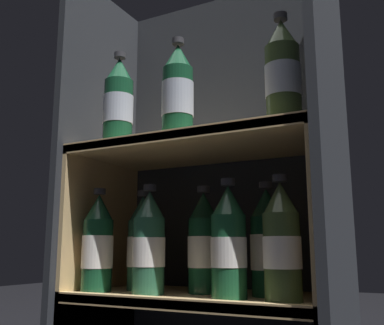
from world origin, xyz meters
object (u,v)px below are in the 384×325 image
object	(u,v)px
bottle_upper_front_1	(178,93)
bottle_upper_front_0	(118,104)
bottle_lower_front_0	(98,245)
bottle_lower_back_2	(268,245)
bottle_lower_front_1	(149,244)
bottle_lower_back_1	(204,245)
bottle_lower_front_3	(282,244)
bottle_upper_front_2	(283,74)
bottle_lower_back_0	(142,245)
bottle_lower_front_2	(229,244)

from	to	relation	value
bottle_upper_front_1	bottle_upper_front_0	bearing A→B (deg)	180.00
bottle_lower_front_0	bottle_lower_back_2	xyz separation A→B (m)	(0.40, 0.08, 0.00)
bottle_lower_front_1	bottle_lower_back_1	world-z (taller)	same
bottle_upper_front_0	bottle_lower_back_1	xyz separation A→B (m)	(0.20, 0.08, -0.35)
bottle_upper_front_1	bottle_lower_front_3	xyz separation A→B (m)	(0.23, 0.00, -0.34)
bottle_upper_front_0	bottle_upper_front_2	distance (m)	0.42
bottle_lower_back_0	bottle_lower_back_1	world-z (taller)	same
bottle_upper_front_0	bottle_lower_front_0	xyz separation A→B (m)	(-0.05, 0.00, -0.35)
bottle_lower_back_2	bottle_lower_front_0	bearing A→B (deg)	-168.27
bottle_lower_front_0	bottle_lower_front_2	size ratio (longest dim) A/B	1.00
bottle_lower_back_0	bottle_upper_front_1	bearing A→B (deg)	-29.59
bottle_upper_front_2	bottle_lower_front_2	bearing A→B (deg)	180.00
bottle_upper_front_0	bottle_upper_front_2	bearing A→B (deg)	0.00
bottle_upper_front_0	bottle_lower_front_3	distance (m)	0.53
bottle_upper_front_2	bottle_lower_back_1	world-z (taller)	bottle_upper_front_2
bottle_lower_front_2	bottle_lower_back_2	xyz separation A→B (m)	(0.06, 0.08, -0.00)
bottle_lower_front_3	bottle_lower_back_1	xyz separation A→B (m)	(-0.21, 0.08, -0.00)
bottle_upper_front_1	bottle_upper_front_2	bearing A→B (deg)	0.00
bottle_upper_front_0	bottle_lower_front_0	world-z (taller)	bottle_upper_front_0
bottle_lower_front_2	bottle_lower_front_0	bearing A→B (deg)	180.00
bottle_upper_front_0	bottle_lower_back_0	distance (m)	0.36
bottle_lower_back_1	bottle_lower_back_2	world-z (taller)	same
bottle_lower_front_1	bottle_lower_back_2	world-z (taller)	same
bottle_lower_back_1	bottle_lower_front_3	bearing A→B (deg)	-21.48
bottle_upper_front_0	bottle_lower_front_2	bearing A→B (deg)	0.00
bottle_lower_front_1	bottle_lower_back_0	size ratio (longest dim) A/B	1.00
bottle_lower_back_0	bottle_lower_back_2	bearing A→B (deg)	0.00
bottle_upper_front_2	bottle_lower_front_2	distance (m)	0.37
bottle_lower_front_1	bottle_lower_front_2	world-z (taller)	same
bottle_upper_front_2	bottle_lower_front_3	bearing A→B (deg)	-180.00
bottle_lower_front_2	bottle_lower_back_0	bearing A→B (deg)	162.90
bottle_upper_front_1	bottle_lower_back_2	xyz separation A→B (m)	(0.18, 0.08, -0.35)
bottle_upper_front_1	bottle_lower_front_3	world-z (taller)	bottle_upper_front_1
bottle_upper_front_2	bottle_lower_back_0	world-z (taller)	bottle_upper_front_2
bottle_lower_front_2	bottle_lower_back_1	size ratio (longest dim) A/B	1.00
bottle_lower_back_2	bottle_upper_front_1	bearing A→B (deg)	-155.25
bottle_upper_front_0	bottle_lower_back_2	xyz separation A→B (m)	(0.35, 0.08, -0.35)
bottle_lower_front_1	bottle_upper_front_2	bearing A→B (deg)	0.00
bottle_upper_front_1	bottle_lower_back_2	distance (m)	0.40
bottle_lower_front_1	bottle_lower_front_0	bearing A→B (deg)	180.00
bottle_lower_front_1	bottle_lower_front_3	xyz separation A→B (m)	(0.31, 0.00, 0.00)
bottle_lower_front_2	bottle_lower_back_0	xyz separation A→B (m)	(-0.27, 0.08, -0.00)
bottle_lower_front_0	bottle_lower_front_2	xyz separation A→B (m)	(0.34, 0.00, 0.00)
bottle_upper_front_2	bottle_lower_back_2	xyz separation A→B (m)	(-0.07, 0.08, -0.35)
bottle_lower_back_0	bottle_lower_back_2	size ratio (longest dim) A/B	1.00
bottle_lower_front_3	bottle_lower_back_0	size ratio (longest dim) A/B	1.00
bottle_upper_front_2	bottle_lower_back_1	distance (m)	0.42
bottle_upper_front_0	bottle_lower_back_1	world-z (taller)	bottle_upper_front_0
bottle_lower_back_1	bottle_upper_front_2	bearing A→B (deg)	-20.13
bottle_upper_front_0	bottle_lower_back_2	distance (m)	0.50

